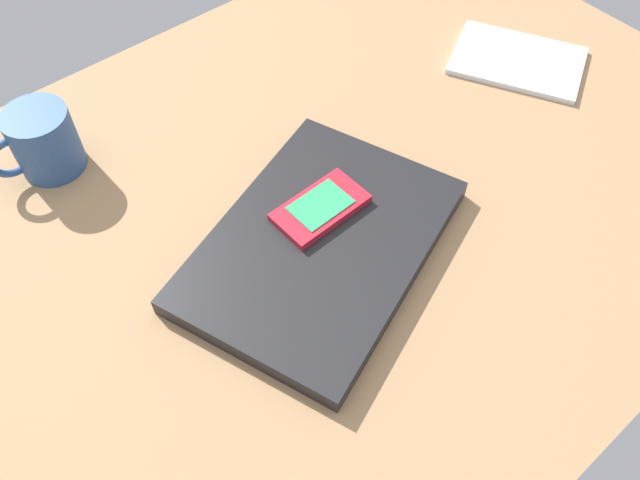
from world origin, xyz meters
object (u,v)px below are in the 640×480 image
laptop_closed (320,245)px  notepad (518,61)px  coffee_mug (43,142)px  cell_phone_on_laptop (320,208)px

laptop_closed → notepad: laptop_closed is taller
notepad → coffee_mug: bearing=-50.1°
laptop_closed → coffee_mug: 35.74cm
coffee_mug → cell_phone_on_laptop: bearing=124.4°
laptop_closed → coffee_mug: size_ratio=2.89×
notepad → laptop_closed: bearing=-18.6°
cell_phone_on_laptop → coffee_mug: (19.41, -28.35, 1.35)cm
laptop_closed → coffee_mug: coffee_mug is taller
cell_phone_on_laptop → notepad: size_ratio=0.60×
notepad → coffee_mug: coffee_mug is taller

